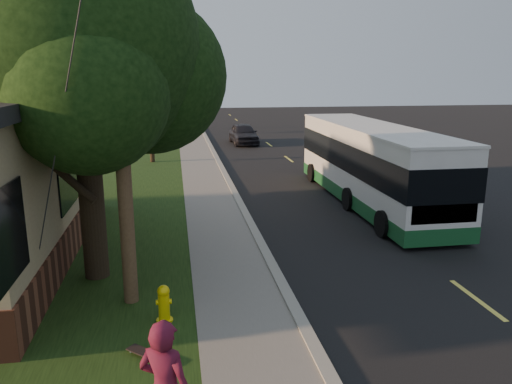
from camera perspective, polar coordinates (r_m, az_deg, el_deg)
ground at (r=10.40m, az=4.52°, el=-13.72°), size 120.00×120.00×0.00m
road at (r=20.53m, az=8.77°, el=-0.00°), size 8.00×80.00×0.01m
curb at (r=19.67m, az=-2.38°, el=-0.29°), size 0.25×80.00×0.12m
sidewalk at (r=19.59m, az=-5.28°, el=-0.45°), size 2.00×80.00×0.08m
grass_verge at (r=19.67m, az=-15.50°, el=-0.85°), size 5.00×80.00×0.07m
fire_hydrant at (r=9.96m, az=-10.48°, el=-12.44°), size 0.32×0.32×0.74m
utility_pole at (r=10.01m, az=-15.57°, el=12.34°), size 2.86×3.21×9.07m
leafy_tree at (r=11.78m, az=-19.21°, el=14.81°), size 6.30×6.00×7.80m
bare_tree_near at (r=27.12m, az=-11.94°, el=7.74°), size 1.38×1.21×4.31m
bare_tree_far at (r=39.07m, az=-10.46°, el=9.28°), size 1.38×1.21×4.03m
traffic_signal at (r=43.09m, az=-5.69°, el=11.36°), size 0.18×0.22×5.50m
transit_bus at (r=18.80m, az=12.97°, el=3.32°), size 2.45×10.61×2.88m
skateboard_spare at (r=9.01m, az=-12.22°, el=-17.68°), size 0.78×0.73×0.08m
distant_car at (r=34.06m, az=-1.44°, el=6.68°), size 1.78×4.12×1.39m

